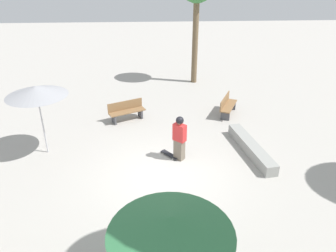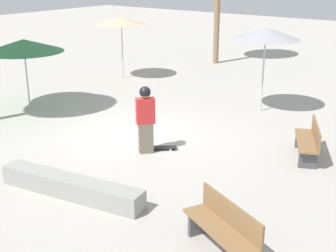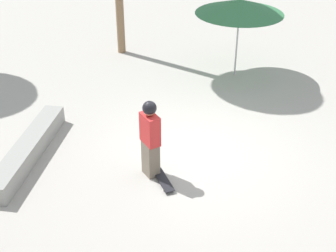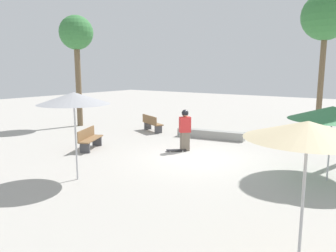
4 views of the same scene
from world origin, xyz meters
name	(u,v)px [view 2 (image 2 of 4)]	position (x,y,z in m)	size (l,w,h in m)	color
ground_plane	(133,136)	(0.00, 0.00, 0.00)	(60.00, 60.00, 0.00)	#ADA8A0
skater_main	(145,117)	(0.99, -0.65, 0.89)	(0.47, 0.49, 1.66)	#726656
skateboard	(160,148)	(1.18, -0.33, 0.06)	(0.75, 0.66, 0.07)	black
concrete_ledge	(71,187)	(1.26, -3.31, 0.20)	(3.22, 0.98, 0.40)	gray
bench_near	(223,228)	(4.63, -3.16, 0.43)	(1.63, 1.09, 0.85)	#47474C
bench_far	(309,141)	(4.28, 1.38, 0.43)	(1.09, 1.63, 0.85)	#47474C
shade_umbrella_green	(24,45)	(-4.35, -0.01, 2.00)	(2.43, 2.43, 2.19)	#B7B7BC
shade_umbrella_tan	(121,21)	(-4.76, 4.87, 2.28)	(1.97, 1.97, 2.43)	#B7B7BC
shade_umbrella_grey	(266,34)	(1.70, 4.15, 2.40)	(2.07, 2.07, 2.58)	#B7B7BC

